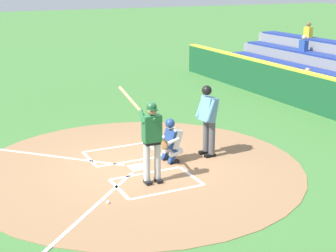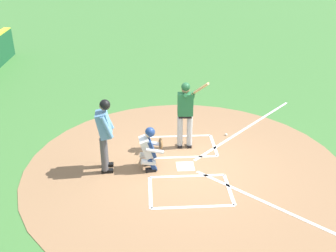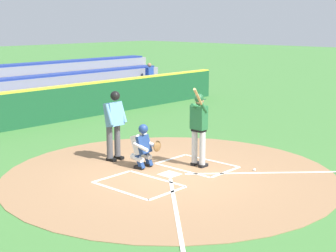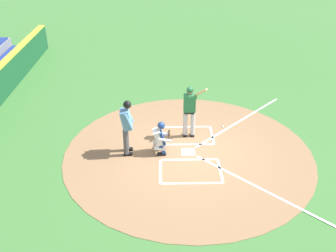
{
  "view_description": "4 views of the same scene",
  "coord_description": "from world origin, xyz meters",
  "px_view_note": "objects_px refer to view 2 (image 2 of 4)",
  "views": [
    {
      "loc": [
        -10.68,
        4.4,
        4.47
      ],
      "look_at": [
        0.34,
        -0.97,
        0.84
      ],
      "focal_mm": 54.14,
      "sensor_mm": 36.0,
      "label": 1
    },
    {
      "loc": [
        8.34,
        -0.95,
        5.2
      ],
      "look_at": [
        -0.14,
        -0.43,
        1.08
      ],
      "focal_mm": 41.79,
      "sensor_mm": 36.0,
      "label": 2
    },
    {
      "loc": [
        8.77,
        7.9,
        3.64
      ],
      "look_at": [
        -0.11,
        -0.15,
        1.17
      ],
      "focal_mm": 54.55,
      "sensor_mm": 36.0,
      "label": 3
    },
    {
      "loc": [
        10.41,
        -0.84,
        6.83
      ],
      "look_at": [
        0.5,
        -0.66,
        1.26
      ],
      "focal_mm": 40.94,
      "sensor_mm": 36.0,
      "label": 4
    }
  ],
  "objects_px": {
    "catcher": "(150,147)",
    "batter": "(186,111)",
    "baseball": "(226,135)",
    "plate_umpire": "(104,131)"
  },
  "relations": [
    {
      "from": "batter",
      "to": "catcher",
      "type": "distance_m",
      "value": 1.49
    },
    {
      "from": "baseball",
      "to": "batter",
      "type": "bearing_deg",
      "value": -63.54
    },
    {
      "from": "baseball",
      "to": "catcher",
      "type": "bearing_deg",
      "value": -53.94
    },
    {
      "from": "catcher",
      "to": "plate_umpire",
      "type": "xyz_separation_m",
      "value": [
        0.01,
        -1.06,
        0.49
      ]
    },
    {
      "from": "catcher",
      "to": "plate_umpire",
      "type": "bearing_deg",
      "value": -89.61
    },
    {
      "from": "catcher",
      "to": "baseball",
      "type": "height_order",
      "value": "catcher"
    },
    {
      "from": "batter",
      "to": "baseball",
      "type": "bearing_deg",
      "value": 116.46
    },
    {
      "from": "batter",
      "to": "plate_umpire",
      "type": "distance_m",
      "value": 2.27
    },
    {
      "from": "catcher",
      "to": "batter",
      "type": "bearing_deg",
      "value": 135.8
    },
    {
      "from": "batter",
      "to": "plate_umpire",
      "type": "bearing_deg",
      "value": -63.63
    }
  ]
}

